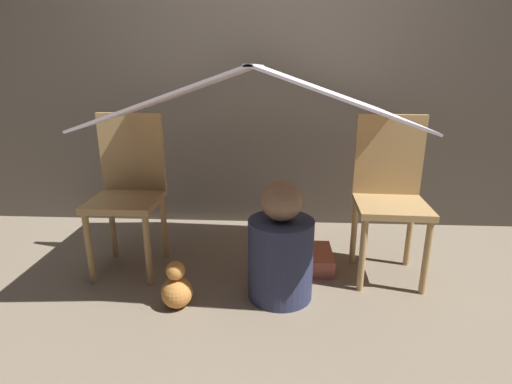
{
  "coord_description": "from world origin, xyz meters",
  "views": [
    {
      "loc": [
        0.12,
        -2.07,
        1.17
      ],
      "look_at": [
        0.0,
        0.05,
        0.51
      ],
      "focal_mm": 28.0,
      "sensor_mm": 36.0,
      "label": 1
    }
  ],
  "objects": [
    {
      "name": "sheet_canopy",
      "position": [
        0.0,
        0.05,
        1.05
      ],
      "size": [
        1.51,
        1.12,
        0.27
      ],
      "color": "silver"
    },
    {
      "name": "wall_back",
      "position": [
        0.0,
        0.91,
        1.25
      ],
      "size": [
        7.0,
        0.05,
        2.5
      ],
      "color": "#4C4238",
      "rests_on": "ground_plane"
    },
    {
      "name": "chair_right",
      "position": [
        0.76,
        0.13,
        0.5
      ],
      "size": [
        0.4,
        0.4,
        0.92
      ],
      "rotation": [
        0.0,
        0.0,
        -0.04
      ],
      "color": "tan",
      "rests_on": "ground_plane"
    },
    {
      "name": "chair_left",
      "position": [
        -0.75,
        0.13,
        0.5
      ],
      "size": [
        0.39,
        0.39,
        0.92
      ],
      "rotation": [
        0.0,
        0.0,
        0.0
      ],
      "color": "tan",
      "rests_on": "ground_plane"
    },
    {
      "name": "person_front",
      "position": [
        0.14,
        -0.18,
        0.26
      ],
      "size": [
        0.34,
        0.34,
        0.64
      ],
      "color": "#2D3351",
      "rests_on": "ground_plane"
    },
    {
      "name": "floor_cushion",
      "position": [
        0.26,
        0.16,
        0.05
      ],
      "size": [
        0.39,
        0.31,
        0.1
      ],
      "color": "#CC664C",
      "rests_on": "ground_plane"
    },
    {
      "name": "ground_plane",
      "position": [
        0.0,
        0.0,
        0.0
      ],
      "size": [
        8.8,
        8.8,
        0.0
      ],
      "primitive_type": "plane",
      "color": "gray"
    },
    {
      "name": "plush_toy",
      "position": [
        -0.38,
        -0.32,
        0.1
      ],
      "size": [
        0.16,
        0.16,
        0.25
      ],
      "color": "#D88C3F",
      "rests_on": "ground_plane"
    }
  ]
}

